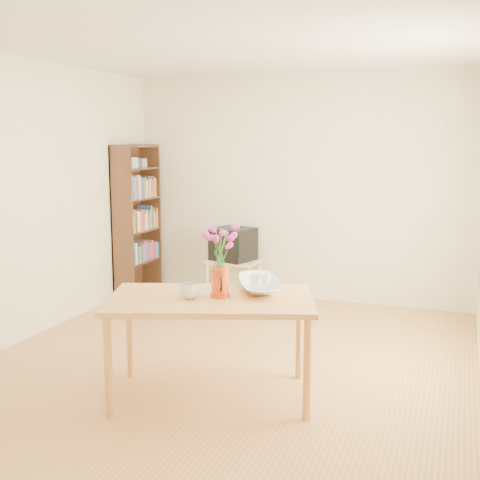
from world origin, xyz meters
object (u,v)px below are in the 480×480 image
at_px(pitcher, 220,283).
at_px(television, 234,243).
at_px(table, 211,308).
at_px(mug, 190,291).
at_px(bowl, 259,262).

bearing_deg(pitcher, television, 82.16).
bearing_deg(pitcher, table, -173.98).
xyz_separation_m(pitcher, mug, (-0.19, -0.12, -0.04)).
bearing_deg(mug, television, -137.28).
bearing_deg(television, pitcher, -53.46).
height_order(mug, television, mug).
xyz_separation_m(table, bowl, (0.25, 0.34, 0.29)).
bearing_deg(bowl, mug, -132.10).
bearing_deg(television, bowl, -47.23).
bearing_deg(pitcher, bowl, 30.44).
relative_size(pitcher, mug, 1.58).
bearing_deg(bowl, television, 115.10).
distance_m(bowl, television, 2.59).
bearing_deg(bowl, pitcher, -122.85).
xyz_separation_m(bowl, television, (-1.09, 2.33, -0.30)).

